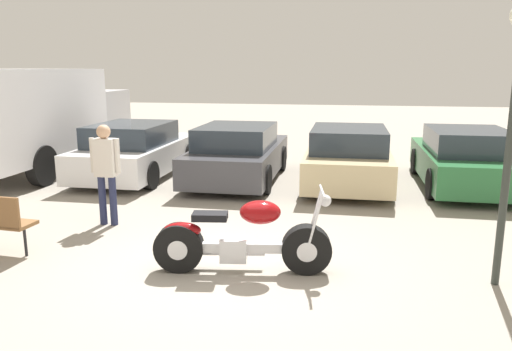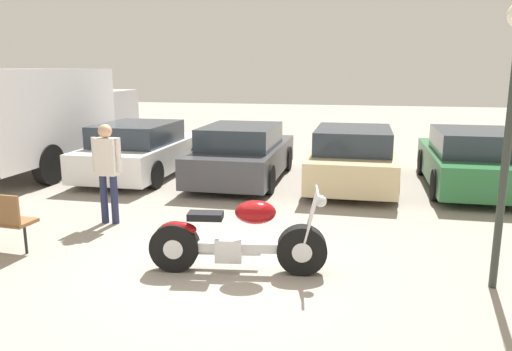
{
  "view_description": "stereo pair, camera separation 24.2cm",
  "coord_description": "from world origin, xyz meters",
  "px_view_note": "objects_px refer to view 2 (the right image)",
  "views": [
    {
      "loc": [
        1.51,
        -6.02,
        2.57
      ],
      "look_at": [
        0.08,
        1.83,
        0.85
      ],
      "focal_mm": 35.0,
      "sensor_mm": 36.0,
      "label": 1
    },
    {
      "loc": [
        1.75,
        -5.97,
        2.57
      ],
      "look_at": [
        0.08,
        1.83,
        0.85
      ],
      "focal_mm": 35.0,
      "sensor_mm": 36.0,
      "label": 2
    }
  ],
  "objects_px": {
    "parked_car_white": "(141,150)",
    "motorcycle": "(236,240)",
    "parked_car_champagne": "(353,158)",
    "parked_car_green": "(471,161)",
    "parked_car_dark_grey": "(243,154)",
    "delivery_truck": "(40,115)",
    "person_standing": "(107,165)"
  },
  "relations": [
    {
      "from": "parked_car_dark_grey",
      "to": "delivery_truck",
      "type": "xyz_separation_m",
      "value": [
        -5.19,
        -0.03,
        0.81
      ]
    },
    {
      "from": "parked_car_white",
      "to": "delivery_truck",
      "type": "relative_size",
      "value": 0.65
    },
    {
      "from": "parked_car_white",
      "to": "person_standing",
      "type": "distance_m",
      "value": 3.85
    },
    {
      "from": "parked_car_champagne",
      "to": "person_standing",
      "type": "height_order",
      "value": "person_standing"
    },
    {
      "from": "parked_car_white",
      "to": "parked_car_green",
      "type": "xyz_separation_m",
      "value": [
        7.54,
        0.23,
        0.0
      ]
    },
    {
      "from": "parked_car_champagne",
      "to": "delivery_truck",
      "type": "relative_size",
      "value": 0.65
    },
    {
      "from": "parked_car_white",
      "to": "person_standing",
      "type": "relative_size",
      "value": 2.42
    },
    {
      "from": "motorcycle",
      "to": "person_standing",
      "type": "xyz_separation_m",
      "value": [
        -2.6,
        1.55,
        0.57
      ]
    },
    {
      "from": "delivery_truck",
      "to": "parked_car_green",
      "type": "bearing_deg",
      "value": 1.28
    },
    {
      "from": "delivery_truck",
      "to": "person_standing",
      "type": "bearing_deg",
      "value": -44.2
    },
    {
      "from": "parked_car_green",
      "to": "delivery_truck",
      "type": "relative_size",
      "value": 0.65
    },
    {
      "from": "motorcycle",
      "to": "parked_car_white",
      "type": "xyz_separation_m",
      "value": [
        -3.7,
        5.22,
        0.19
      ]
    },
    {
      "from": "motorcycle",
      "to": "delivery_truck",
      "type": "relative_size",
      "value": 0.36
    },
    {
      "from": "parked_car_white",
      "to": "person_standing",
      "type": "height_order",
      "value": "person_standing"
    },
    {
      "from": "parked_car_white",
      "to": "parked_car_dark_grey",
      "type": "relative_size",
      "value": 1.0
    },
    {
      "from": "parked_car_green",
      "to": "delivery_truck",
      "type": "bearing_deg",
      "value": -178.72
    },
    {
      "from": "motorcycle",
      "to": "parked_car_champagne",
      "type": "bearing_deg",
      "value": 75.95
    },
    {
      "from": "motorcycle",
      "to": "parked_car_green",
      "type": "xyz_separation_m",
      "value": [
        3.83,
        5.45,
        0.19
      ]
    },
    {
      "from": "parked_car_white",
      "to": "motorcycle",
      "type": "bearing_deg",
      "value": -54.65
    },
    {
      "from": "motorcycle",
      "to": "delivery_truck",
      "type": "height_order",
      "value": "delivery_truck"
    },
    {
      "from": "parked_car_dark_grey",
      "to": "parked_car_white",
      "type": "bearing_deg",
      "value": -179.12
    },
    {
      "from": "parked_car_white",
      "to": "parked_car_champagne",
      "type": "bearing_deg",
      "value": 0.82
    },
    {
      "from": "parked_car_green",
      "to": "delivery_truck",
      "type": "xyz_separation_m",
      "value": [
        -10.21,
        -0.23,
        0.81
      ]
    },
    {
      "from": "parked_car_green",
      "to": "parked_car_dark_grey",
      "type": "bearing_deg",
      "value": -177.78
    },
    {
      "from": "parked_car_white",
      "to": "parked_car_green",
      "type": "bearing_deg",
      "value": 1.77
    },
    {
      "from": "motorcycle",
      "to": "parked_car_dark_grey",
      "type": "relative_size",
      "value": 0.56
    },
    {
      "from": "delivery_truck",
      "to": "person_standing",
      "type": "relative_size",
      "value": 3.74
    },
    {
      "from": "parked_car_champagne",
      "to": "parked_car_green",
      "type": "relative_size",
      "value": 1.0
    },
    {
      "from": "parked_car_dark_grey",
      "to": "parked_car_green",
      "type": "relative_size",
      "value": 1.0
    },
    {
      "from": "parked_car_green",
      "to": "person_standing",
      "type": "xyz_separation_m",
      "value": [
        -6.43,
        -3.9,
        0.38
      ]
    },
    {
      "from": "motorcycle",
      "to": "parked_car_green",
      "type": "relative_size",
      "value": 0.56
    },
    {
      "from": "parked_car_white",
      "to": "delivery_truck",
      "type": "xyz_separation_m",
      "value": [
        -2.67,
        0.0,
        0.81
      ]
    }
  ]
}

